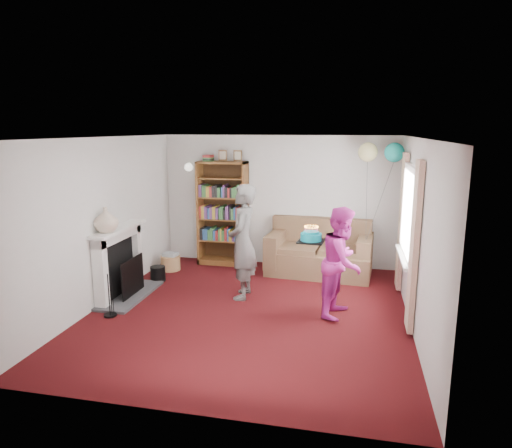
% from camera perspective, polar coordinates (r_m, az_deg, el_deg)
% --- Properties ---
extents(ground, '(5.00, 5.00, 0.00)m').
position_cam_1_polar(ground, '(6.79, -0.86, -10.87)').
color(ground, '#34070E').
rests_on(ground, ground).
extents(wall_back, '(4.50, 0.02, 2.50)m').
position_cam_1_polar(wall_back, '(8.83, 2.77, 2.91)').
color(wall_back, silver).
rests_on(wall_back, ground).
extents(wall_left, '(0.02, 5.00, 2.50)m').
position_cam_1_polar(wall_left, '(7.25, -18.59, 0.32)').
color(wall_left, silver).
rests_on(wall_left, ground).
extents(wall_right, '(0.02, 5.00, 2.50)m').
position_cam_1_polar(wall_right, '(6.31, 19.55, -1.40)').
color(wall_right, silver).
rests_on(wall_right, ground).
extents(ceiling, '(4.50, 5.00, 0.01)m').
position_cam_1_polar(ceiling, '(6.26, -0.94, 10.79)').
color(ceiling, white).
rests_on(ceiling, wall_back).
extents(fireplace, '(0.55, 1.80, 1.12)m').
position_cam_1_polar(fireplace, '(7.50, -16.34, -4.97)').
color(fireplace, '#3F3F42').
rests_on(fireplace, ground).
extents(window_bay, '(0.14, 2.02, 2.20)m').
position_cam_1_polar(window_bay, '(6.89, 18.46, -0.64)').
color(window_bay, white).
rests_on(window_bay, ground).
extents(wall_sconce, '(0.16, 0.23, 0.16)m').
position_cam_1_polar(wall_sconce, '(9.06, -8.41, 7.05)').
color(wall_sconce, gold).
rests_on(wall_sconce, ground).
extents(bookcase, '(0.95, 0.42, 2.22)m').
position_cam_1_polar(bookcase, '(8.90, -4.12, 1.22)').
color(bookcase, '#472B14').
rests_on(bookcase, ground).
extents(sofa, '(1.85, 0.98, 0.98)m').
position_cam_1_polar(sofa, '(8.50, 7.96, -3.68)').
color(sofa, brown).
rests_on(sofa, ground).
extents(wicker_basket, '(0.36, 0.36, 0.33)m').
position_cam_1_polar(wicker_basket, '(8.77, -10.64, -4.71)').
color(wicker_basket, '#AA804F').
rests_on(wicker_basket, ground).
extents(person_striped, '(0.47, 0.68, 1.79)m').
position_cam_1_polar(person_striped, '(7.07, -1.67, -2.25)').
color(person_striped, black).
rests_on(person_striped, ground).
extents(person_magenta, '(0.76, 0.89, 1.57)m').
position_cam_1_polar(person_magenta, '(6.55, 10.72, -4.66)').
color(person_magenta, '#C32792').
rests_on(person_magenta, ground).
extents(birthday_cake, '(0.35, 0.35, 0.22)m').
position_cam_1_polar(birthday_cake, '(6.37, 6.89, -1.63)').
color(birthday_cake, black).
rests_on(birthday_cake, ground).
extents(balloons, '(0.78, 0.47, 1.70)m').
position_cam_1_polar(balloons, '(8.21, 15.36, 8.64)').
color(balloons, '#3F3F3F').
rests_on(balloons, ground).
extents(mantel_vase, '(0.45, 0.45, 0.37)m').
position_cam_1_polar(mantel_vase, '(7.04, -18.25, 0.52)').
color(mantel_vase, beige).
rests_on(mantel_vase, fireplace).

